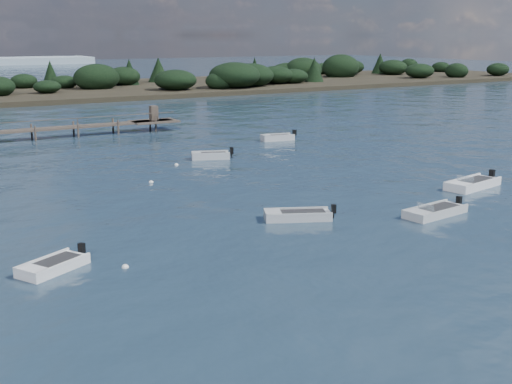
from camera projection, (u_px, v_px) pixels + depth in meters
ground at (87, 121)px, 79.01m from camera, size 400.00×400.00×0.00m
tender_far_white at (211, 157)px, 54.55m from camera, size 3.60×2.34×1.22m
dinghy_extra_a at (53, 267)px, 28.68m from camera, size 3.45×2.77×0.98m
dinghy_mid_grey at (297, 217)px, 36.64m from camera, size 4.08×2.90×1.04m
dinghy_mid_white_a at (435, 213)px, 37.46m from camera, size 4.57×2.06×1.05m
tender_far_grey_b at (278, 139)px, 64.11m from camera, size 3.72×1.84×1.25m
dinghy_mid_white_b at (472, 185)px, 44.26m from camera, size 5.03×2.50×1.23m
buoy_b at (459, 213)px, 37.87m from camera, size 0.32×0.32×0.32m
buoy_c at (125, 267)px, 29.04m from camera, size 0.32×0.32×0.32m
buoy_d at (487, 182)px, 46.10m from camera, size 0.32×0.32×0.32m
buoy_e at (176, 165)px, 51.95m from camera, size 0.32×0.32×0.32m
buoy_extra_a at (151, 182)px, 45.81m from camera, size 0.32×0.32×0.32m
far_headland at (154, 79)px, 124.35m from camera, size 190.00×40.00×5.80m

